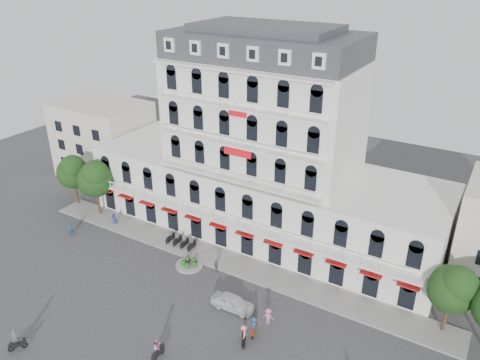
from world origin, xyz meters
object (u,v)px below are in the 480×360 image
Objects in this scene: rider_southwest at (158,348)px; rider_center at (244,334)px; rider_east at (254,326)px; parked_car at (233,302)px; rider_west at (16,340)px.

rider_southwest reaches higher than rider_center.
rider_southwest reaches higher than rider_east.
rider_southwest is at bearing 120.51° from rider_east.
rider_center is (-0.23, -1.51, 0.16)m from rider_east.
rider_southwest is at bearing 162.51° from parked_car.
rider_west is 1.07× the size of rider_southwest.
parked_car is at bearing -164.86° from rider_center.
parked_car is 2.31× the size of rider_east.
rider_east is at bearing -122.96° from parked_car.
rider_west is at bearing -85.40° from rider_center.
rider_southwest is at bearing -29.65° from rider_west.
rider_west is at bearing 107.03° from rider_east.
rider_west reaches higher than rider_center.
rider_east is at bearing -42.07° from rider_southwest.
rider_southwest is 9.07m from rider_east.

